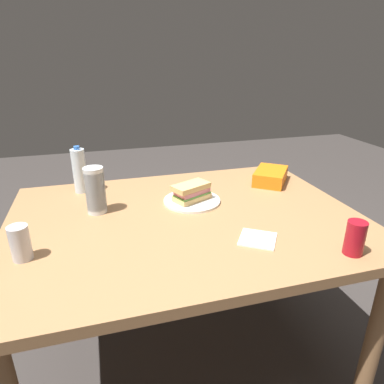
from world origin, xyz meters
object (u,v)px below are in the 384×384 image
dining_table (186,234)px  paper_plate (192,201)px  plastic_cup_stack (95,190)px  soda_can_silver (20,243)px  soda_can_red (355,238)px  chip_bag (270,176)px  sandwich (192,192)px  water_bottle_tall (80,171)px

dining_table → paper_plate: size_ratio=5.59×
paper_plate → plastic_cup_stack: plastic_cup_stack is taller
dining_table → soda_can_silver: soda_can_silver is taller
soda_can_red → plastic_cup_stack: size_ratio=0.60×
soda_can_red → chip_bag: 0.72m
sandwich → chip_bag: sandwich is taller
dining_table → soda_can_silver: (0.61, 0.16, 0.15)m
chip_bag → water_bottle_tall: (0.97, -0.14, 0.07)m
chip_bag → plastic_cup_stack: 0.91m
soda_can_red → soda_can_silver: (1.09, -0.28, 0.00)m
sandwich → soda_can_silver: (0.68, 0.30, 0.01)m
soda_can_red → chip_bag: bearing=-95.1°
chip_bag → plastic_cup_stack: bearing=-44.4°
plastic_cup_stack → chip_bag: bearing=-172.0°
sandwich → chip_bag: size_ratio=0.87×
paper_plate → water_bottle_tall: bearing=-29.4°
dining_table → water_bottle_tall: (0.43, -0.42, 0.20)m
paper_plate → soda_can_silver: size_ratio=2.15×
sandwich → water_bottle_tall: size_ratio=0.86×
paper_plate → sandwich: bearing=51.4°
dining_table → chip_bag: size_ratio=6.38×
plastic_cup_stack → soda_can_silver: size_ratio=1.66×
soda_can_red → water_bottle_tall: bearing=-43.4°
soda_can_red → plastic_cup_stack: bearing=-35.1°
water_bottle_tall → sandwich: bearing=150.2°
sandwich → plastic_cup_stack: 0.43m
soda_can_red → plastic_cup_stack: (0.84, -0.59, 0.04)m
paper_plate → sandwich: sandwich is taller
paper_plate → soda_can_red: soda_can_red is taller
paper_plate → water_bottle_tall: water_bottle_tall is taller
dining_table → soda_can_red: (-0.48, 0.44, 0.15)m
dining_table → water_bottle_tall: size_ratio=6.31×
chip_bag → water_bottle_tall: size_ratio=0.99×
paper_plate → chip_bag: chip_bag is taller
paper_plate → water_bottle_tall: 0.58m
plastic_cup_stack → soda_can_silver: bearing=50.9°
sandwich → dining_table: bearing=64.5°
soda_can_red → soda_can_silver: same height
plastic_cup_stack → soda_can_red: bearing=144.9°
paper_plate → plastic_cup_stack: bearing=-1.4°
dining_table → soda_can_red: 0.67m
soda_can_red → chip_bag: size_ratio=0.53×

